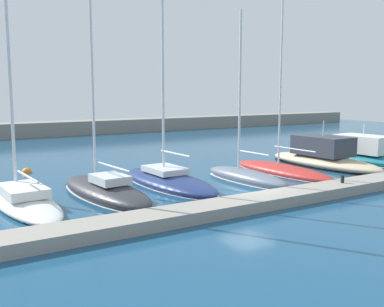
{
  "coord_description": "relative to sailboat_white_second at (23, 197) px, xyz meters",
  "views": [
    {
      "loc": [
        -15.19,
        -18.56,
        5.75
      ],
      "look_at": [
        0.37,
        6.36,
        1.63
      ],
      "focal_mm": 41.54,
      "sensor_mm": 36.0,
      "label": 1
    }
  ],
  "objects": [
    {
      "name": "sailboat_white_second",
      "position": [
        0.0,
        0.0,
        0.0
      ],
      "size": [
        3.12,
        9.6,
        18.53
      ],
      "rotation": [
        0.0,
        0.0,
        1.62
      ],
      "color": "white",
      "rests_on": "ground_plane"
    },
    {
      "name": "sailboat_charcoal_third",
      "position": [
        4.27,
        -0.29,
        -0.08
      ],
      "size": [
        3.49,
        9.31,
        17.36
      ],
      "rotation": [
        0.0,
        0.0,
        1.65
      ],
      "color": "#2D2D33",
      "rests_on": "ground_plane"
    },
    {
      "name": "ground_plane",
      "position": [
        10.81,
        -4.66,
        -0.44
      ],
      "size": [
        120.0,
        120.0,
        0.0
      ],
      "primitive_type": "plane",
      "color": "navy"
    },
    {
      "name": "breakwater_seawall",
      "position": [
        10.81,
        35.95,
        0.47
      ],
      "size": [
        108.0,
        3.95,
        1.82
      ],
      "primitive_type": "cube",
      "color": "gray",
      "rests_on": "ground_plane"
    },
    {
      "name": "dock_pier",
      "position": [
        10.81,
        -6.61,
        -0.16
      ],
      "size": [
        38.41,
        1.89,
        0.55
      ],
      "primitive_type": "cube",
      "color": "gray",
      "rests_on": "ground_plane"
    },
    {
      "name": "sailboat_slate_fifth",
      "position": [
        13.43,
        -1.24,
        -0.1
      ],
      "size": [
        2.22,
        7.29,
        11.05
      ],
      "rotation": [
        0.0,
        0.0,
        1.62
      ],
      "color": "slate",
      "rests_on": "ground_plane"
    },
    {
      "name": "mooring_buoy_orange",
      "position": [
        2.12,
        9.5,
        -0.44
      ],
      "size": [
        0.69,
        0.69,
        0.69
      ],
      "primitive_type": "sphere",
      "color": "orange",
      "rests_on": "ground_plane"
    },
    {
      "name": "dock_bollard",
      "position": [
        16.16,
        -6.61,
        0.34
      ],
      "size": [
        0.2,
        0.2,
        0.44
      ],
      "primitive_type": "cylinder",
      "color": "black",
      "rests_on": "dock_pier"
    },
    {
      "name": "motorboat_teal_eighth",
      "position": [
        26.58,
        -0.24,
        0.25
      ],
      "size": [
        3.59,
        9.33,
        3.45
      ],
      "rotation": [
        0.0,
        0.0,
        1.64
      ],
      "color": "#19707F",
      "rests_on": "ground_plane"
    },
    {
      "name": "sailboat_navy_fourth",
      "position": [
        8.66,
        0.52,
        -0.12
      ],
      "size": [
        3.51,
        9.76,
        16.16
      ],
      "rotation": [
        0.0,
        0.0,
        1.6
      ],
      "color": "navy",
      "rests_on": "ground_plane"
    },
    {
      "name": "motorboat_sand_seventh",
      "position": [
        22.2,
        0.21,
        0.3
      ],
      "size": [
        3.43,
        10.33,
        3.74
      ],
      "rotation": [
        0.0,
        0.0,
        1.6
      ],
      "color": "beige",
      "rests_on": "ground_plane"
    },
    {
      "name": "sailboat_red_sixth",
      "position": [
        17.38,
        -0.35,
        -0.19
      ],
      "size": [
        2.57,
        9.25,
        15.36
      ],
      "rotation": [
        0.0,
        0.0,
        1.6
      ],
      "color": "#B72D28",
      "rests_on": "ground_plane"
    }
  ]
}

